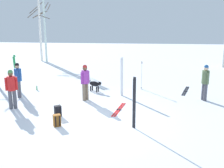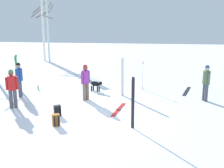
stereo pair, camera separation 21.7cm
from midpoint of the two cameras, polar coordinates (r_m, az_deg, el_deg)
The scene contains 17 objects.
ground_plane at distance 10.97m, azimuth -5.00°, elevation -7.04°, with size 60.00×60.00×0.00m, color white.
person_0 at distance 14.22m, azimuth -19.27°, elevation 1.23°, with size 0.34×0.50×1.72m.
person_1 at distance 13.00m, azimuth -6.05°, elevation 0.81°, with size 0.35×0.44×1.72m.
person_2 at distance 13.59m, azimuth 18.30°, elevation 0.74°, with size 0.34×0.49×1.72m.
person_3 at distance 12.52m, azimuth -20.54°, elevation -0.52°, with size 0.49×0.34×1.72m.
dog at distance 14.61m, azimuth -3.95°, elevation -0.07°, with size 0.82×0.48×0.57m.
ski_pair_planted_0 at distance 15.70m, azimuth -19.66°, elevation 2.22°, with size 0.23×0.03×1.91m.
ski_pair_planted_1 at distance 13.70m, azimuth 1.59°, elevation 1.49°, with size 0.15×0.02×1.94m.
ski_pair_planted_2 at distance 9.72m, azimuth 3.97°, elevation -3.97°, with size 0.12×0.10×1.88m.
ski_pair_lying_0 at distance 11.87m, azimuth 0.91°, elevation -5.28°, with size 0.51×1.82×0.05m.
ski_pair_lying_1 at distance 15.24m, azimuth 14.56°, elevation -1.37°, with size 0.71×1.89×0.05m.
ski_poles_0 at distance 15.04m, azimuth 5.74°, elevation 1.95°, with size 0.07×0.23×1.52m.
backpack_0 at distance 10.33m, azimuth -11.93°, elevation -7.38°, with size 0.33×0.34×0.44m.
backpack_1 at distance 11.30m, azimuth -11.70°, elevation -5.49°, with size 0.33×0.34×0.44m.
water_bottle_0 at distance 15.48m, azimuth -15.68°, elevation -0.81°, with size 0.06×0.06×0.24m.
birch_tree_1 at distance 25.21m, azimuth -15.02°, elevation 11.95°, with size 1.42×1.37×6.26m.
birch_tree_2 at distance 24.56m, azimuth -13.97°, elevation 11.48°, with size 0.88×1.22×5.90m.
Camera 1 is at (1.82, -10.07, 3.92)m, focal length 44.18 mm.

